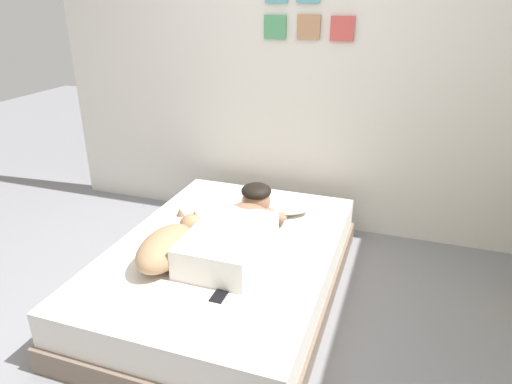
{
  "coord_description": "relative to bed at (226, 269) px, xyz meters",
  "views": [
    {
      "loc": [
        0.78,
        -1.72,
        1.77
      ],
      "look_at": [
        -0.1,
        0.84,
        0.6
      ],
      "focal_mm": 32.28,
      "sensor_mm": 36.0,
      "label": 1
    }
  ],
  "objects": [
    {
      "name": "bed",
      "position": [
        0.0,
        0.0,
        0.0
      ],
      "size": [
        1.34,
        1.92,
        0.35
      ],
      "color": "#726051",
      "rests_on": "ground"
    },
    {
      "name": "back_wall",
      "position": [
        0.2,
        1.18,
        1.08
      ],
      "size": [
        4.19,
        0.12,
        2.5
      ],
      "color": "silver",
      "rests_on": "ground"
    },
    {
      "name": "ground_plane",
      "position": [
        0.2,
        -0.55,
        -0.17
      ],
      "size": [
        12.39,
        12.39,
        0.0
      ],
      "primitive_type": "plane",
      "color": "gray"
    },
    {
      "name": "person_lying",
      "position": [
        0.07,
        0.01,
        0.28
      ],
      "size": [
        0.43,
        0.92,
        0.27
      ],
      "color": "silver",
      "rests_on": "bed"
    },
    {
      "name": "cell_phone",
      "position": [
        0.17,
        -0.48,
        0.18
      ],
      "size": [
        0.07,
        0.14,
        0.01
      ],
      "primitive_type": "cube",
      "color": "black",
      "rests_on": "bed"
    },
    {
      "name": "coffee_cup",
      "position": [
        0.08,
        0.47,
        0.22
      ],
      "size": [
        0.12,
        0.09,
        0.07
      ],
      "color": "white",
      "rests_on": "bed"
    },
    {
      "name": "dog",
      "position": [
        -0.23,
        -0.27,
        0.28
      ],
      "size": [
        0.26,
        0.57,
        0.21
      ],
      "color": "#9E7A56",
      "rests_on": "bed"
    },
    {
      "name": "pillow",
      "position": [
        0.14,
        0.58,
        0.23
      ],
      "size": [
        0.52,
        0.32,
        0.11
      ],
      "primitive_type": "ellipsoid",
      "color": "white",
      "rests_on": "bed"
    }
  ]
}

